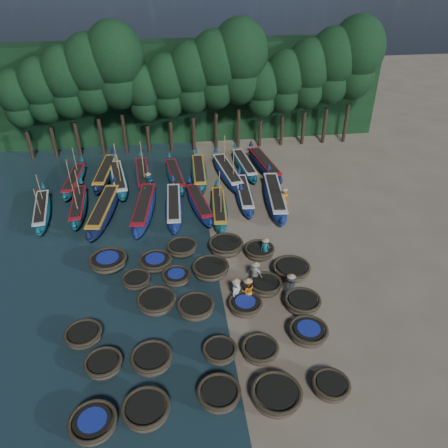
{
  "coord_description": "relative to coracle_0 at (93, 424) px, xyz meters",
  "views": [
    {
      "loc": [
        -2.59,
        -22.3,
        18.03
      ],
      "look_at": [
        0.94,
        3.4,
        1.3
      ],
      "focal_mm": 35.0,
      "sensor_mm": 36.0,
      "label": 1
    }
  ],
  "objects": [
    {
      "name": "long_boat_6",
      "position": [
        7.75,
        17.34,
        0.1
      ],
      "size": [
        1.91,
        7.53,
        3.21
      ],
      "rotation": [
        0.0,
        0.0,
        -0.08
      ],
      "color": "navy",
      "rests_on": "ground"
    },
    {
      "name": "coracle_24",
      "position": [
        9.76,
        11.43,
        0.02
      ],
      "size": [
        2.19,
        2.19,
        0.76
      ],
      "rotation": [
        0.0,
        0.0,
        0.16
      ],
      "color": "brown",
      "rests_on": "ground"
    },
    {
      "name": "tree_8",
      "position": [
        9.11,
        30.38,
        7.59
      ],
      "size": [
        4.92,
        4.92,
        11.6
      ],
      "color": "black",
      "rests_on": "ground"
    },
    {
      "name": "fisherman_0",
      "position": [
        7.45,
        7.18,
        0.48
      ],
      "size": [
        0.9,
        0.97,
        1.87
      ],
      "rotation": [
        0.0,
        0.0,
        0.97
      ],
      "color": "silver",
      "rests_on": "ground"
    },
    {
      "name": "coracle_0",
      "position": [
        0.0,
        0.0,
        0.0
      ],
      "size": [
        2.16,
        2.16,
        0.71
      ],
      "rotation": [
        0.0,
        0.0,
        -0.06
      ],
      "color": "brown",
      "rests_on": "ground"
    },
    {
      "name": "coracle_22",
      "position": [
        4.56,
        12.53,
        0.01
      ],
      "size": [
        2.33,
        2.33,
        0.73
      ],
      "rotation": [
        0.0,
        0.0,
        -0.23
      ],
      "color": "brown",
      "rests_on": "ground"
    },
    {
      "name": "coracle_1",
      "position": [
        2.28,
        0.31,
        0.04
      ],
      "size": [
        2.61,
        2.61,
        0.79
      ],
      "rotation": [
        0.0,
        0.0,
        0.32
      ],
      "color": "brown",
      "rests_on": "ground"
    },
    {
      "name": "coracle_11",
      "position": [
        2.8,
        7.32,
        0.05
      ],
      "size": [
        2.67,
        2.67,
        0.81
      ],
      "rotation": [
        0.0,
        0.0,
        0.28
      ],
      "color": "brown",
      "rests_on": "ground"
    },
    {
      "name": "long_boat_16",
      "position": [
        11.09,
        24.88,
        0.1
      ],
      "size": [
        1.98,
        7.61,
        1.34
      ],
      "rotation": [
        0.0,
        0.0,
        0.09
      ],
      "color": "navy",
      "rests_on": "ground"
    },
    {
      "name": "coracle_12",
      "position": [
        5.02,
        6.55,
        0.05
      ],
      "size": [
        2.46,
        2.46,
        0.8
      ],
      "rotation": [
        0.0,
        0.0,
        -0.26
      ],
      "color": "brown",
      "rests_on": "ground"
    },
    {
      "name": "long_boat_4",
      "position": [
        4.24,
        18.09,
        0.13
      ],
      "size": [
        1.64,
        8.03,
        1.41
      ],
      "rotation": [
        0.0,
        0.0,
        -0.03
      ],
      "color": "navy",
      "rests_on": "ground"
    },
    {
      "name": "long_boat_0",
      "position": [
        -6.01,
        18.87,
        0.08
      ],
      "size": [
        2.31,
        7.25,
        3.11
      ],
      "rotation": [
        0.0,
        0.0,
        0.15
      ],
      "color": "navy",
      "rests_on": "ground"
    },
    {
      "name": "long_boat_14",
      "position": [
        6.74,
        23.81,
        0.13
      ],
      "size": [
        1.71,
        8.02,
        1.41
      ],
      "rotation": [
        0.0,
        0.0,
        -0.04
      ],
      "color": "navy",
      "rests_on": "ground"
    },
    {
      "name": "tree_0",
      "position": [
        -9.29,
        30.38,
        5.56
      ],
      "size": [
        3.68,
        3.68,
        8.68
      ],
      "color": "black",
      "rests_on": "ground"
    },
    {
      "name": "coracle_14",
      "position": [
        11.21,
        6.13,
        0.02
      ],
      "size": [
        2.5,
        2.5,
        0.75
      ],
      "rotation": [
        0.0,
        0.0,
        0.3
      ],
      "color": "brown",
      "rests_on": "ground"
    },
    {
      "name": "fisherman_6",
      "position": [
        13.15,
        17.9,
        0.41
      ],
      "size": [
        0.84,
        0.68,
        1.69
      ],
      "rotation": [
        0.0,
        0.0,
        5.96
      ],
      "color": "orange",
      "rests_on": "ground"
    },
    {
      "name": "long_boat_11",
      "position": [
        -0.42,
        23.46,
        0.14
      ],
      "size": [
        2.65,
        7.99,
        3.43
      ],
      "rotation": [
        0.0,
        0.0,
        0.16
      ],
      "color": "navy",
      "rests_on": "ground"
    },
    {
      "name": "coracle_8",
      "position": [
        8.03,
        2.97,
        0.04
      ],
      "size": [
        2.26,
        2.26,
        0.79
      ],
      "rotation": [
        0.0,
        0.0,
        -0.32
      ],
      "color": "brown",
      "rests_on": "ground"
    },
    {
      "name": "fisherman_1",
      "position": [
        10.04,
        11.0,
        0.51
      ],
      "size": [
        0.71,
        0.62,
        1.83
      ],
      "rotation": [
        0.0,
        0.0,
        5.81
      ],
      "color": "#185C66",
      "rests_on": "ground"
    },
    {
      "name": "coracle_10",
      "position": [
        -1.09,
        5.3,
        -0.0
      ],
      "size": [
        2.2,
        2.2,
        0.71
      ],
      "rotation": [
        0.0,
        0.0,
        -0.19
      ],
      "color": "brown",
      "rests_on": "ground"
    },
    {
      "name": "tree_11",
      "position": [
        16.01,
        30.38,
        6.24
      ],
      "size": [
        4.09,
        4.09,
        9.65
      ],
      "color": "black",
      "rests_on": "ground"
    },
    {
      "name": "coracle_23",
      "position": [
        7.57,
        12.26,
        0.08
      ],
      "size": [
        2.49,
        2.49,
        0.85
      ],
      "rotation": [
        0.0,
        0.0,
        -0.13
      ],
      "color": "brown",
      "rests_on": "ground"
    },
    {
      "name": "coracle_7",
      "position": [
        5.98,
        3.22,
        -0.0
      ],
      "size": [
        1.88,
        1.88,
        0.71
      ],
      "rotation": [
        0.0,
        0.0,
        0.14
      ],
      "color": "brown",
      "rests_on": "ground"
    },
    {
      "name": "coracle_6",
      "position": [
        2.52,
        3.11,
        0.07
      ],
      "size": [
        2.16,
        2.16,
        0.83
      ],
      "rotation": [
        0.0,
        0.0,
        -0.1
      ],
      "color": "brown",
      "rests_on": "ground"
    },
    {
      "name": "coracle_21",
      "position": [
        2.74,
        11.21,
        0.0
      ],
      "size": [
        2.18,
        2.18,
        0.71
      ],
      "rotation": [
        0.0,
        0.0,
        0.06
      ],
      "color": "brown",
      "rests_on": "ground"
    },
    {
      "name": "tree_9",
      "position": [
        11.41,
        30.38,
        8.26
      ],
      "size": [
        5.34,
        5.34,
        12.58
      ],
      "color": "black",
      "rests_on": "ground"
    },
    {
      "name": "fisherman_5",
      "position": [
        2.29,
        21.85,
        0.47
      ],
      "size": [
        0.66,
        1.61,
        1.88
      ],
      "rotation": [
        0.0,
        0.0,
        4.82
      ],
      "color": "#185C66",
      "rests_on": "ground"
    },
    {
      "name": "long_boat_2",
      "position": [
        -1.19,
        18.16,
        0.18
      ],
      "size": [
        2.76,
        8.67,
        1.54
      ],
      "rotation": [
        0.0,
        0.0,
        -0.15
      ],
      "color": "black",
      "rests_on": "ground"
    },
    {
      "name": "coracle_5",
      "position": [
        0.15,
        3.2,
        -0.01
      ],
      "size": [
        1.95,
        1.95,
        0.7
      ],
      "rotation": [
        0.0,
        0.0,
        0.1
      ],
      "color": "brown",
      "rests_on": "ground"
    },
    {
      "name": "tree_1",
      "position": [
        -6.99,
        30.38,
        6.24
      ],
      "size": [
        4.09,
        4.09,
        9.65
      ],
      "color": "black",
      "rests_on": "ground"
    },
    {
      "name": "coracle_19",
      "position": [
        11.36,
        9.13,
        0.06
      ],
      "size": [
        2.57,
        2.57,
        0.82
      ],
      "rotation": [
        0.0,
        0.0,
        0.15
      ],
      "color": "brown",
      "rests_on": "ground"
    },
    {
      "name": "tree_7",
      "position": [
        6.81,
        30.38,
        6.91
      ],
      "size": [
        4.51,
        4.51,
        10.63
      ],
      "color": "black",
      "rests_on": "ground"
    },
    {
      "name": "long_boat_5",
      "position": [
        6.26,
        18.3,
        0.08
      ],
      "size": [
        2.38,
        7.26,
        1.29
      ],
      "rotation": [
        0.0,
        0.0,
        0.16
      ],
      "color": "navy",
      "rests_on": "ground"
    },
    {
      "name": "tree_4",
      "position": [
        -0.09,
        30.38,
        8.26
      ],
      "size": [
        5.34,
        5.34,
        12.58
      ],
      "color": "black",
      "rests_on": "ground"
    },
    {
      "name": "coracle_3",
      "position": [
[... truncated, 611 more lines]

